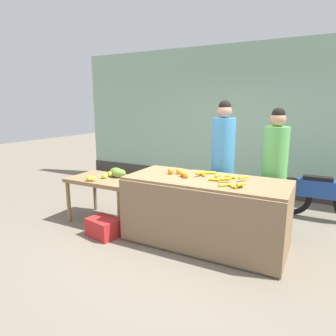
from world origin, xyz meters
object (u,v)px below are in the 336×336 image
Objects in this scene: parked_motorcycle at (323,195)px; produce_crate at (103,227)px; vendor_woman_blue_shirt at (223,164)px; produce_sack at (175,196)px; vendor_woman_green_shirt at (274,173)px.

produce_crate is (-2.72, -2.16, -0.27)m from parked_motorcycle.
vendor_woman_blue_shirt is 3.23× the size of produce_sack.
parked_motorcycle is at bearing 35.29° from vendor_woman_blue_shirt.
vendor_woman_blue_shirt reaches higher than parked_motorcycle.
produce_crate is at bearing -108.65° from produce_sack.
vendor_woman_green_shirt is at bearing 1.78° from vendor_woman_blue_shirt.
parked_motorcycle is 3.64× the size of produce_crate.
vendor_woman_blue_shirt reaches higher than produce_sack.
vendor_woman_blue_shirt is at bearing 41.50° from produce_crate.
vendor_woman_blue_shirt is 4.31× the size of produce_crate.
parked_motorcycle is 2.73× the size of produce_sack.
vendor_woman_blue_shirt is at bearing -178.22° from vendor_woman_green_shirt.
vendor_woman_blue_shirt is 1.97m from produce_crate.
produce_crate is at bearing -138.50° from vendor_woman_blue_shirt.
produce_crate is 1.44m from produce_sack.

